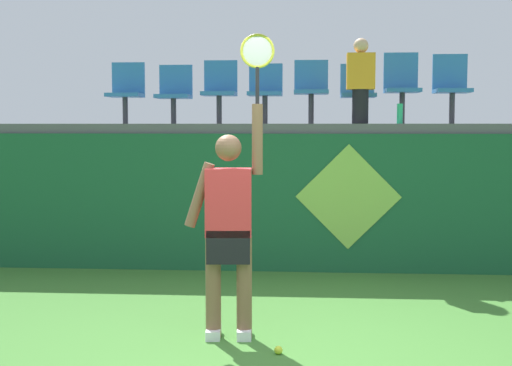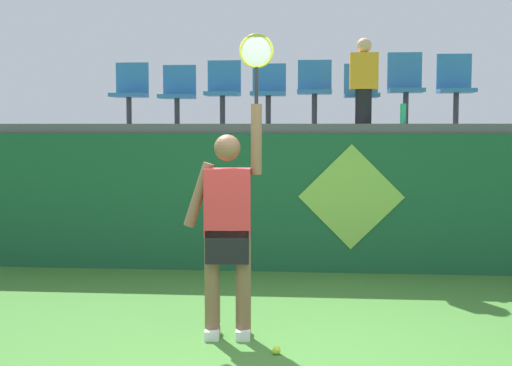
# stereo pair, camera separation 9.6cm
# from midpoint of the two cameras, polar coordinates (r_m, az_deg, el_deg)

# --- Properties ---
(ground_plane) EXTENTS (40.00, 40.00, 0.00)m
(ground_plane) POSITION_cam_midpoint_polar(r_m,az_deg,el_deg) (5.39, 1.43, -14.60)
(ground_plane) COLOR #3D752D
(court_back_wall) EXTENTS (12.57, 0.20, 1.68)m
(court_back_wall) POSITION_cam_midpoint_polar(r_m,az_deg,el_deg) (8.59, 2.90, -1.59)
(court_back_wall) COLOR #195633
(court_back_wall) RESTS_ON ground_plane
(spectator_platform) EXTENTS (12.57, 2.54, 0.12)m
(spectator_platform) POSITION_cam_midpoint_polar(r_m,az_deg,el_deg) (9.76, 3.19, 4.47)
(spectator_platform) COLOR #56565B
(spectator_platform) RESTS_ON court_back_wall
(tennis_player) EXTENTS (0.75, 0.28, 2.53)m
(tennis_player) POSITION_cam_midpoint_polar(r_m,az_deg,el_deg) (5.84, -1.79, -3.37)
(tennis_player) COLOR white
(tennis_player) RESTS_ON ground_plane
(tennis_ball) EXTENTS (0.07, 0.07, 0.07)m
(tennis_ball) POSITION_cam_midpoint_polar(r_m,az_deg,el_deg) (5.62, 2.19, -13.45)
(tennis_ball) COLOR #D1E533
(tennis_ball) RESTS_ON ground_plane
(water_bottle) EXTENTS (0.07, 0.07, 0.24)m
(water_bottle) POSITION_cam_midpoint_polar(r_m,az_deg,el_deg) (8.72, 12.19, 5.54)
(water_bottle) COLOR #26B272
(water_bottle) RESTS_ON spectator_platform
(stadium_chair_0) EXTENTS (0.44, 0.42, 0.82)m
(stadium_chair_0) POSITION_cam_midpoint_polar(r_m,az_deg,el_deg) (9.51, -9.91, 7.48)
(stadium_chair_0) COLOR #38383D
(stadium_chair_0) RESTS_ON spectator_platform
(stadium_chair_1) EXTENTS (0.44, 0.42, 0.78)m
(stadium_chair_1) POSITION_cam_midpoint_polar(r_m,az_deg,el_deg) (9.36, -6.07, 7.42)
(stadium_chair_1) COLOR #38383D
(stadium_chair_1) RESTS_ON spectator_platform
(stadium_chair_2) EXTENTS (0.44, 0.42, 0.84)m
(stadium_chair_2) POSITION_cam_midpoint_polar(r_m,az_deg,el_deg) (9.27, -2.39, 7.71)
(stadium_chair_2) COLOR #38383D
(stadium_chair_2) RESTS_ON spectator_platform
(stadium_chair_3) EXTENTS (0.44, 0.42, 0.79)m
(stadium_chair_3) POSITION_cam_midpoint_polar(r_m,az_deg,el_deg) (9.20, 1.34, 7.62)
(stadium_chair_3) COLOR #38383D
(stadium_chair_3) RESTS_ON spectator_platform
(stadium_chair_4) EXTENTS (0.44, 0.42, 0.83)m
(stadium_chair_4) POSITION_cam_midpoint_polar(r_m,az_deg,el_deg) (9.19, 5.09, 7.77)
(stadium_chair_4) COLOR #38383D
(stadium_chair_4) RESTS_ON spectator_platform
(stadium_chair_5) EXTENTS (0.44, 0.42, 0.78)m
(stadium_chair_5) POSITION_cam_midpoint_polar(r_m,az_deg,el_deg) (9.20, 8.87, 7.46)
(stadium_chair_5) COLOR #38383D
(stadium_chair_5) RESTS_ON spectator_platform
(stadium_chair_6) EXTENTS (0.44, 0.42, 0.92)m
(stadium_chair_6) POSITION_cam_midpoint_polar(r_m,az_deg,el_deg) (9.27, 12.35, 7.89)
(stadium_chair_6) COLOR #38383D
(stadium_chair_6) RESTS_ON spectator_platform
(stadium_chair_7) EXTENTS (0.44, 0.42, 0.90)m
(stadium_chair_7) POSITION_cam_midpoint_polar(r_m,az_deg,el_deg) (9.37, 16.20, 7.71)
(stadium_chair_7) COLOR #38383D
(stadium_chair_7) RESTS_ON spectator_platform
(spectator_0) EXTENTS (0.34, 0.20, 1.04)m
(spectator_0) POSITION_cam_midpoint_polar(r_m,az_deg,el_deg) (8.75, 9.08, 8.32)
(spectator_0) COLOR black
(spectator_0) RESTS_ON spectator_platform
(wall_signage_mount) EXTENTS (1.27, 0.01, 1.56)m
(wall_signage_mount) POSITION_cam_midpoint_polar(r_m,az_deg,el_deg) (8.63, 8.00, -7.26)
(wall_signage_mount) COLOR #195633
(wall_signage_mount) RESTS_ON ground_plane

